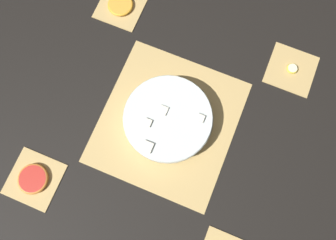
# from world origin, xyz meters

# --- Properties ---
(ground_plane) EXTENTS (6.00, 6.00, 0.00)m
(ground_plane) POSITION_xyz_m (0.00, 0.00, 0.00)
(ground_plane) COLOR black
(bamboo_mat_center) EXTENTS (0.42, 0.40, 0.01)m
(bamboo_mat_center) POSITION_xyz_m (0.00, 0.00, 0.00)
(bamboo_mat_center) COLOR tan
(bamboo_mat_center) RESTS_ON ground_plane
(coaster_mat_near_right) EXTENTS (0.15, 0.15, 0.01)m
(coaster_mat_near_right) POSITION_xyz_m (0.31, -0.30, 0.00)
(coaster_mat_near_right) COLOR tan
(coaster_mat_near_right) RESTS_ON ground_plane
(coaster_mat_far_left) EXTENTS (0.15, 0.15, 0.01)m
(coaster_mat_far_left) POSITION_xyz_m (-0.31, 0.30, 0.00)
(coaster_mat_far_left) COLOR tan
(coaster_mat_far_left) RESTS_ON ground_plane
(coaster_mat_far_right) EXTENTS (0.15, 0.15, 0.01)m
(coaster_mat_far_right) POSITION_xyz_m (0.31, 0.30, 0.00)
(coaster_mat_far_right) COLOR tan
(coaster_mat_far_right) RESTS_ON ground_plane
(fruit_salad_bowl) EXTENTS (0.26, 0.26, 0.06)m
(fruit_salad_bowl) POSITION_xyz_m (0.00, -0.00, 0.04)
(fruit_salad_bowl) COLOR silver
(fruit_salad_bowl) RESTS_ON bamboo_mat_center
(orange_slice_whole) EXTENTS (0.08, 0.08, 0.01)m
(orange_slice_whole) POSITION_xyz_m (0.31, 0.30, 0.01)
(orange_slice_whole) COLOR #F9A338
(orange_slice_whole) RESTS_ON coaster_mat_far_right
(banana_coin_single) EXTENTS (0.03, 0.03, 0.01)m
(banana_coin_single) POSITION_xyz_m (0.31, -0.30, 0.01)
(banana_coin_single) COLOR #F4EABC
(banana_coin_single) RESTS_ON coaster_mat_near_right
(grapefruit_slice) EXTENTS (0.09, 0.09, 0.01)m
(grapefruit_slice) POSITION_xyz_m (-0.31, 0.30, 0.01)
(grapefruit_slice) COLOR red
(grapefruit_slice) RESTS_ON coaster_mat_far_left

